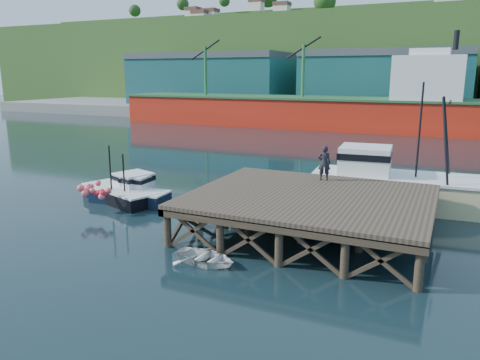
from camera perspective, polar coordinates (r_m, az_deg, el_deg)
The scene contains 12 objects.
ground at distance 26.92m, azimuth -2.88°, elevation -4.89°, with size 300.00×300.00×0.00m, color black.
wharf at distance 24.23m, azimuth 8.48°, elevation -2.26°, with size 12.00×10.00×2.62m.
far_quay at distance 93.73m, azimuth 17.52°, elevation 7.90°, with size 160.00×40.00×2.00m, color gray.
warehouse_left at distance 99.47m, azimuth -3.49°, elevation 11.90°, with size 32.00×16.00×9.00m, color #195454.
warehouse_mid at distance 88.51m, azimuth 17.33°, elevation 11.23°, with size 28.00×16.00×9.00m, color #195454.
cargo_ship at distance 73.73m, azimuth 8.73°, elevation 8.95°, with size 55.50×10.00×13.75m.
hillside at distance 123.30m, azimuth 19.74°, elevation 13.47°, with size 220.00×50.00×22.00m, color #2D511E.
boat_navy at distance 31.22m, azimuth -13.05°, elevation -1.45°, with size 5.34×2.94×3.28m.
boat_black at distance 31.70m, azimuth -14.04°, elevation -1.23°, with size 6.48×5.38×3.76m.
trawler at distance 30.93m, azimuth 19.14°, elevation -0.20°, with size 11.81×5.02×7.71m.
dinghy at distance 20.92m, azimuth -4.29°, elevation -9.36°, with size 2.10×2.94×0.61m, color white.
dockworker at distance 27.56m, azimuth 10.24°, elevation 2.07°, with size 0.74×0.48×2.02m, color black.
Camera 1 is at (11.93, -22.69, 8.22)m, focal length 35.00 mm.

